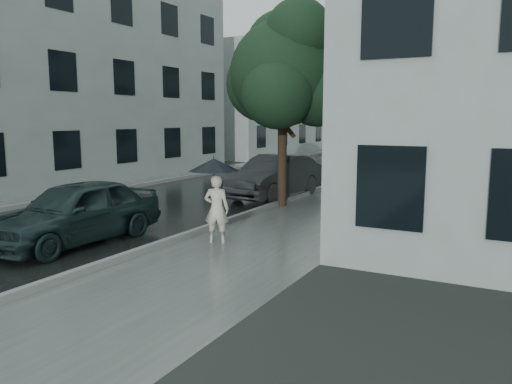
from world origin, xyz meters
The scene contains 14 objects.
ground centered at (0.00, 0.00, 0.00)m, with size 120.00×120.00×0.00m, color black.
sidewalk centered at (0.25, 12.00, 0.00)m, with size 3.50×60.00×0.01m, color slate.
kerb_near centered at (-1.57, 12.00, 0.07)m, with size 0.15×60.00×0.15m, color slate.
asphalt_road centered at (-5.08, 12.00, 0.00)m, with size 6.85×60.00×0.00m, color black.
kerb_far centered at (-8.57, 12.00, 0.07)m, with size 0.15×60.00×0.15m, color slate.
sidewalk_far centered at (-9.50, 12.00, 0.00)m, with size 1.70×60.00×0.01m, color #4C5451.
building_far_a centered at (-13.77, 8.00, 4.75)m, with size 7.02×20.00×9.50m.
building_far_b centered at (-13.77, 30.00, 4.00)m, with size 7.02×18.00×8.00m.
pedestrian centered at (-0.69, 2.00, 0.79)m, with size 0.57×0.37×1.56m, color beige.
umbrella centered at (-0.73, 1.96, 1.80)m, with size 1.40×1.40×1.05m.
street_tree centered at (-1.45, 7.27, 4.27)m, with size 4.35×3.95×6.39m.
lamp_post centered at (-1.19, 11.36, 2.82)m, with size 0.85×0.32×4.92m.
car_near centered at (-3.50, 0.50, 0.73)m, with size 1.71×4.24×1.44m, color #18292A.
car_far centered at (-2.41, 8.58, 0.76)m, with size 1.60×4.59×1.51m, color #232528.
Camera 1 is at (5.31, -7.40, 2.82)m, focal length 35.00 mm.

